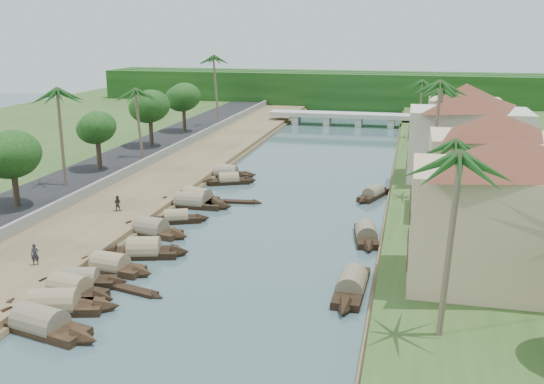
% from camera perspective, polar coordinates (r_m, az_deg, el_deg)
% --- Properties ---
extents(ground, '(220.00, 220.00, 0.00)m').
position_cam_1_polar(ground, '(48.07, -3.26, -6.88)').
color(ground, '#3C555B').
rests_on(ground, ground).
extents(left_bank, '(10.00, 180.00, 0.80)m').
position_cam_1_polar(left_bank, '(71.18, -11.17, 0.57)').
color(left_bank, brown).
rests_on(left_bank, ground).
extents(right_bank, '(16.00, 180.00, 1.20)m').
position_cam_1_polar(right_bank, '(65.40, 18.09, -1.03)').
color(right_bank, '#2B481C').
rests_on(right_bank, ground).
extents(road, '(8.00, 180.00, 1.40)m').
position_cam_1_polar(road, '(74.94, -17.13, 1.15)').
color(road, black).
rests_on(road, ground).
extents(retaining_wall, '(0.40, 180.00, 1.10)m').
position_cam_1_polar(retaining_wall, '(72.75, -14.24, 1.47)').
color(retaining_wall, slate).
rests_on(retaining_wall, left_bank).
extents(treeline, '(120.00, 14.00, 8.00)m').
position_cam_1_polar(treeline, '(143.95, 8.03, 9.49)').
color(treeline, '#0F350E').
rests_on(treeline, ground).
extents(bridge, '(28.00, 4.00, 2.40)m').
position_cam_1_polar(bridge, '(116.55, 6.71, 7.08)').
color(bridge, '#AAA99F').
rests_on(bridge, ground).
extents(building_near, '(14.85, 14.85, 10.20)m').
position_cam_1_polar(building_near, '(42.82, 21.00, -1.65)').
color(building_near, tan).
rests_on(building_near, right_bank).
extents(building_mid, '(14.11, 14.11, 9.70)m').
position_cam_1_polar(building_mid, '(58.41, 19.96, 2.52)').
color(building_mid, beige).
rests_on(building_mid, right_bank).
extents(building_far, '(15.59, 15.59, 10.20)m').
position_cam_1_polar(building_far, '(71.94, 17.97, 5.15)').
color(building_far, beige).
rests_on(building_far, right_bank).
extents(building_distant, '(12.62, 12.62, 9.20)m').
position_cam_1_polar(building_distant, '(91.81, 17.62, 6.90)').
color(building_distant, tan).
rests_on(building_distant, right_bank).
extents(sampan_0, '(9.40, 3.85, 2.40)m').
position_cam_1_polar(sampan_0, '(40.68, -20.96, -11.58)').
color(sampan_0, black).
rests_on(sampan_0, ground).
extents(sampan_1, '(7.75, 2.88, 2.25)m').
position_cam_1_polar(sampan_1, '(44.94, -18.51, -8.74)').
color(sampan_1, black).
rests_on(sampan_1, ground).
extents(sampan_2, '(9.02, 4.04, 2.32)m').
position_cam_1_polar(sampan_2, '(42.90, -19.83, -10.04)').
color(sampan_2, black).
rests_on(sampan_2, ground).
extents(sampan_3, '(7.11, 2.96, 1.92)m').
position_cam_1_polar(sampan_3, '(46.29, -17.55, -7.96)').
color(sampan_3, black).
rests_on(sampan_3, ground).
extents(sampan_4, '(7.74, 2.63, 2.17)m').
position_cam_1_polar(sampan_4, '(48.27, -14.98, -6.77)').
color(sampan_4, black).
rests_on(sampan_4, ground).
extents(sampan_5, '(7.82, 3.84, 2.40)m').
position_cam_1_polar(sampan_5, '(50.70, -11.96, -5.49)').
color(sampan_5, black).
rests_on(sampan_5, ground).
extents(sampan_6, '(8.14, 3.33, 2.36)m').
position_cam_1_polar(sampan_6, '(55.74, -11.33, -3.54)').
color(sampan_6, black).
rests_on(sampan_6, ground).
extents(sampan_7, '(6.59, 3.85, 1.82)m').
position_cam_1_polar(sampan_7, '(58.65, -9.01, -2.49)').
color(sampan_7, black).
rests_on(sampan_7, ground).
extents(sampan_8, '(8.28, 4.92, 2.49)m').
position_cam_1_polar(sampan_8, '(64.85, -7.05, -0.67)').
color(sampan_8, black).
rests_on(sampan_8, ground).
extents(sampan_9, '(9.25, 2.10, 2.32)m').
position_cam_1_polar(sampan_9, '(63.56, -7.65, -1.03)').
color(sampan_9, black).
rests_on(sampan_9, ground).
extents(sampan_10, '(6.83, 3.62, 1.91)m').
position_cam_1_polar(sampan_10, '(65.94, -7.01, -0.42)').
color(sampan_10, black).
rests_on(sampan_10, ground).
extents(sampan_11, '(6.88, 4.14, 2.00)m').
position_cam_1_polar(sampan_11, '(72.43, -4.09, 1.09)').
color(sampan_11, black).
rests_on(sampan_11, ground).
extents(sampan_12, '(8.34, 2.91, 1.98)m').
position_cam_1_polar(sampan_12, '(75.79, -4.47, 1.72)').
color(sampan_12, black).
rests_on(sampan_12, ground).
extents(sampan_13, '(6.85, 4.08, 1.92)m').
position_cam_1_polar(sampan_13, '(76.76, -4.20, 1.89)').
color(sampan_13, black).
rests_on(sampan_13, ground).
extents(sampan_14, '(2.18, 9.49, 2.27)m').
position_cam_1_polar(sampan_14, '(43.71, 7.50, -8.73)').
color(sampan_14, black).
rests_on(sampan_14, ground).
extents(sampan_15, '(2.80, 8.08, 2.13)m').
position_cam_1_polar(sampan_15, '(54.09, 8.85, -4.01)').
color(sampan_15, black).
rests_on(sampan_15, ground).
extents(sampan_16, '(3.89, 7.39, 1.86)m').
position_cam_1_polar(sampan_16, '(67.26, 9.51, -0.20)').
color(sampan_16, black).
rests_on(sampan_16, ground).
extents(canoe_1, '(5.36, 2.15, 0.86)m').
position_cam_1_polar(canoe_1, '(44.46, -12.92, -9.02)').
color(canoe_1, black).
rests_on(canoe_1, ground).
extents(canoe_2, '(5.83, 1.45, 0.84)m').
position_cam_1_polar(canoe_2, '(64.58, -3.40, -0.95)').
color(canoe_2, black).
rests_on(canoe_2, ground).
extents(palm_0, '(3.20, 3.20, 11.97)m').
position_cam_1_polar(palm_0, '(33.22, 16.80, 2.92)').
color(palm_0, brown).
rests_on(palm_0, ground).
extents(palm_1, '(3.20, 3.20, 9.40)m').
position_cam_1_polar(palm_1, '(51.63, 16.56, 4.34)').
color(palm_1, brown).
rests_on(palm_1, ground).
extents(palm_2, '(3.20, 3.20, 13.20)m').
position_cam_1_polar(palm_2, '(62.35, 15.34, 9.62)').
color(palm_2, brown).
rests_on(palm_2, ground).
extents(palm_3, '(3.20, 3.20, 10.99)m').
position_cam_1_polar(palm_3, '(79.42, 15.58, 9.17)').
color(palm_3, brown).
rests_on(palm_3, ground).
extents(palm_5, '(3.20, 3.20, 11.82)m').
position_cam_1_polar(palm_5, '(68.67, -19.56, 8.82)').
color(palm_5, brown).
rests_on(palm_5, ground).
extents(palm_6, '(3.20, 3.20, 10.39)m').
position_cam_1_polar(palm_6, '(81.13, -12.50, 9.20)').
color(palm_6, brown).
rests_on(palm_6, ground).
extents(palm_7, '(3.20, 3.20, 10.33)m').
position_cam_1_polar(palm_7, '(98.07, 13.98, 9.95)').
color(palm_7, brown).
rests_on(palm_7, ground).
extents(palm_8, '(3.20, 3.20, 13.38)m').
position_cam_1_polar(palm_8, '(106.52, -5.25, 12.41)').
color(palm_8, brown).
rests_on(palm_8, ground).
extents(tree_2, '(5.26, 5.26, 7.20)m').
position_cam_1_polar(tree_2, '(62.44, -23.28, 3.18)').
color(tree_2, '#413425').
rests_on(tree_2, ground).
extents(tree_3, '(4.38, 4.38, 6.86)m').
position_cam_1_polar(tree_3, '(75.84, -16.15, 5.76)').
color(tree_3, '#413425').
rests_on(tree_3, ground).
extents(tree_4, '(5.37, 5.37, 7.92)m').
position_cam_1_polar(tree_4, '(89.30, -11.43, 7.84)').
color(tree_4, '#413425').
rests_on(tree_4, ground).
extents(tree_5, '(5.26, 5.26, 7.76)m').
position_cam_1_polar(tree_5, '(101.45, -8.34, 8.77)').
color(tree_5, '#413425').
rests_on(tree_5, ground).
extents(tree_6, '(4.22, 4.22, 7.23)m').
position_cam_1_polar(tree_6, '(73.87, 21.78, 5.20)').
color(tree_6, '#413425').
rests_on(tree_6, ground).
extents(person_near, '(0.71, 0.60, 1.66)m').
position_cam_1_polar(person_near, '(48.93, -21.41, -5.51)').
color(person_near, '#24232A').
rests_on(person_near, left_bank).
extents(person_far, '(0.83, 0.69, 1.54)m').
position_cam_1_polar(person_far, '(60.74, -14.35, -1.02)').
color(person_far, '#2C271F').
rests_on(person_far, left_bank).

